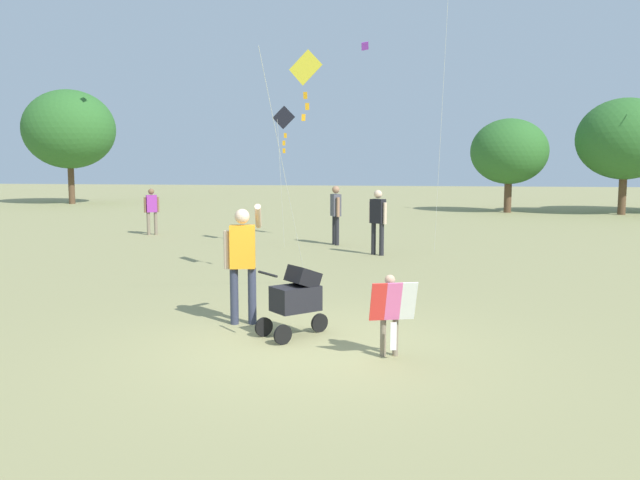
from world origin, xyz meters
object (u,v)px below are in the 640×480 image
(kite_green_novelty, at_px, (284,124))
(child_with_butterfly_kite, at_px, (390,307))
(person_red_shirt, at_px, (336,210))
(person_couple_left, at_px, (378,217))
(kite_adult_black, at_px, (304,76))
(person_adult_flyer, at_px, (243,255))
(person_sitting_far, at_px, (152,208))
(stroller, at_px, (297,295))

(kite_green_novelty, bearing_deg, child_with_butterfly_kite, -71.45)
(person_red_shirt, relative_size, person_couple_left, 1.02)
(kite_adult_black, bearing_deg, kite_green_novelty, 105.74)
(person_adult_flyer, distance_m, person_red_shirt, 9.93)
(child_with_butterfly_kite, xyz_separation_m, person_sitting_far, (-8.70, 13.11, 0.29))
(child_with_butterfly_kite, bearing_deg, person_couple_left, 94.40)
(child_with_butterfly_kite, height_order, stroller, child_with_butterfly_kite)
(stroller, distance_m, kite_adult_black, 5.54)
(kite_green_novelty, bearing_deg, kite_adult_black, -74.26)
(person_adult_flyer, height_order, person_couple_left, person_adult_flyer)
(kite_green_novelty, xyz_separation_m, person_couple_left, (2.81, -1.21, -2.56))
(stroller, xyz_separation_m, person_sitting_far, (-7.33, 12.30, 0.33))
(person_red_shirt, bearing_deg, kite_adult_black, -88.76)
(kite_green_novelty, bearing_deg, person_red_shirt, 30.08)
(person_adult_flyer, relative_size, kite_adult_black, 0.39)
(kite_adult_black, height_order, person_couple_left, kite_adult_black)
(child_with_butterfly_kite, relative_size, person_couple_left, 0.61)
(kite_adult_black, relative_size, kite_green_novelty, 1.16)
(stroller, xyz_separation_m, person_red_shirt, (-0.73, 10.52, 0.45))
(kite_green_novelty, xyz_separation_m, person_sitting_far, (-5.17, 2.60, -2.66))
(kite_adult_black, distance_m, kite_green_novelty, 5.78)
(stroller, relative_size, kite_adult_black, 0.22)
(person_adult_flyer, bearing_deg, child_with_butterfly_kite, -31.05)
(person_couple_left, bearing_deg, stroller, -94.41)
(person_red_shirt, height_order, person_sitting_far, person_red_shirt)
(stroller, bearing_deg, person_sitting_far, 120.78)
(person_adult_flyer, bearing_deg, person_sitting_far, 118.55)
(child_with_butterfly_kite, relative_size, person_red_shirt, 0.60)
(child_with_butterfly_kite, relative_size, kite_adult_black, 0.22)
(kite_adult_black, xyz_separation_m, person_sitting_far, (-6.73, 8.14, -3.27))
(person_adult_flyer, distance_m, kite_green_novelty, 9.52)
(child_with_butterfly_kite, relative_size, person_sitting_far, 0.67)
(person_red_shirt, bearing_deg, person_sitting_far, 164.88)
(kite_adult_black, relative_size, person_red_shirt, 2.69)
(stroller, height_order, person_couple_left, person_couple_left)
(person_adult_flyer, bearing_deg, kite_green_novelty, 97.51)
(person_adult_flyer, bearing_deg, stroller, -31.80)
(stroller, xyz_separation_m, person_couple_left, (0.66, 8.49, 0.43))
(stroller, bearing_deg, child_with_butterfly_kite, -30.52)
(person_sitting_far, bearing_deg, kite_green_novelty, -26.74)
(person_adult_flyer, relative_size, person_sitting_far, 1.18)
(person_adult_flyer, bearing_deg, person_couple_left, 78.48)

